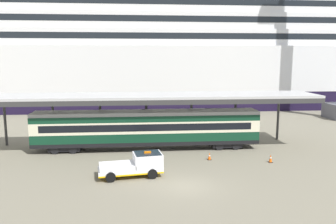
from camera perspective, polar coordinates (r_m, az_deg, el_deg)
The scene contains 7 objects.
ground_plane at distance 26.44m, azimuth 3.33°, elevation -12.31°, with size 400.00×400.00×0.00m, color slate.
cruise_ship at distance 70.55m, azimuth -3.06°, elevation 12.84°, with size 175.69×22.35×41.08m.
platform_canopy at distance 35.97m, azimuth -3.60°, elevation 2.46°, with size 36.31×5.75×5.79m.
train_carriage at distance 36.02m, azimuth -3.53°, elevation -2.66°, with size 23.49×2.81×4.11m.
service_truck at distance 28.36m, azimuth -5.31°, elevation -8.71°, with size 5.43×2.81×2.02m.
traffic_cone_near at distance 33.27m, azimuth 16.82°, elevation -7.45°, with size 0.36×0.36×0.78m.
traffic_cone_mid at distance 32.92m, azimuth 6.97°, elevation -7.36°, with size 0.36×0.36×0.72m.
Camera 1 is at (-3.66, -24.34, 9.65)m, focal length 36.34 mm.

